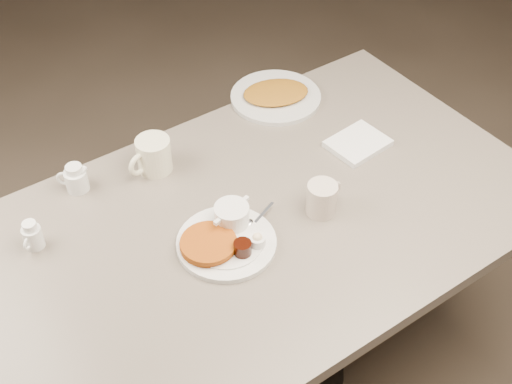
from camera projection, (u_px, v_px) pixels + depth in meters
diner_table at (260, 259)px, 1.88m from camera, size 1.50×0.90×0.75m
main_plate at (225, 236)px, 1.68m from camera, size 0.33×0.30×0.07m
coffee_mug_near at (322, 198)px, 1.74m from camera, size 0.12×0.09×0.09m
napkin at (358, 143)px, 1.96m from camera, size 0.17×0.14×0.02m
coffee_mug_far at (153, 156)px, 1.86m from camera, size 0.14×0.11×0.10m
creamer_left at (32, 236)px, 1.66m from camera, size 0.07×0.06×0.08m
creamer_right at (76, 179)px, 1.81m from camera, size 0.08×0.07×0.08m
hash_plate at (276, 95)px, 2.12m from camera, size 0.36×0.36×0.04m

